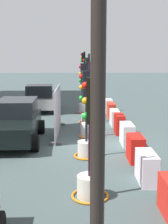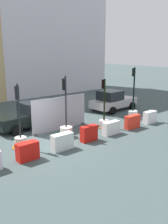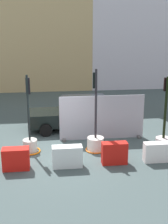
{
  "view_description": "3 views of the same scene",
  "coord_description": "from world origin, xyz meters",
  "px_view_note": "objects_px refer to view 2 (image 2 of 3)",
  "views": [
    {
      "loc": [
        -11.62,
        0.76,
        3.32
      ],
      "look_at": [
        -0.61,
        0.52,
        1.41
      ],
      "focal_mm": 50.1,
      "sensor_mm": 36.0,
      "label": 1
    },
    {
      "loc": [
        -6.73,
        -10.87,
        4.87
      ],
      "look_at": [
        2.89,
        0.49,
        1.18
      ],
      "focal_mm": 40.26,
      "sensor_mm": 36.0,
      "label": 2
    },
    {
      "loc": [
        -0.65,
        -12.1,
        5.33
      ],
      "look_at": [
        0.92,
        0.56,
        1.65
      ],
      "focal_mm": 50.59,
      "sensor_mm": 36.0,
      "label": 3
    }
  ],
  "objects_px": {
    "traffic_light_3": "(66,128)",
    "construction_barrier_6": "(111,128)",
    "construction_barrier_8": "(150,117)",
    "traffic_light_4": "(104,119)",
    "construction_barrier_7": "(132,122)",
    "traffic_light_2": "(20,138)",
    "construction_barrier_3": "(28,151)",
    "car_silver_hatchback": "(113,101)",
    "construction_barrier_4": "(62,142)",
    "traffic_light_5": "(133,111)",
    "car_black_sedan": "(32,115)",
    "construction_barrier_5": "(89,133)"
  },
  "relations": [
    {
      "from": "traffic_light_4",
      "to": "construction_barrier_4",
      "type": "distance_m",
      "value": 4.51
    },
    {
      "from": "traffic_light_2",
      "to": "construction_barrier_6",
      "type": "distance_m",
      "value": 5.27
    },
    {
      "from": "construction_barrier_3",
      "to": "construction_barrier_7",
      "type": "bearing_deg",
      "value": 0.0
    },
    {
      "from": "traffic_light_4",
      "to": "construction_barrier_4",
      "type": "relative_size",
      "value": 2.75
    },
    {
      "from": "construction_barrier_6",
      "to": "car_black_sedan",
      "type": "bearing_deg",
      "value": 123.1
    },
    {
      "from": "traffic_light_4",
      "to": "construction_barrier_5",
      "type": "height_order",
      "value": "traffic_light_4"
    },
    {
      "from": "traffic_light_2",
      "to": "construction_barrier_5",
      "type": "xyz_separation_m",
      "value": [
        3.28,
        -1.56,
        -0.09
      ]
    },
    {
      "from": "traffic_light_2",
      "to": "car_silver_hatchback",
      "type": "bearing_deg",
      "value": 15.55
    },
    {
      "from": "construction_barrier_3",
      "to": "construction_barrier_4",
      "type": "xyz_separation_m",
      "value": [
        1.9,
        -0.02,
        -0.0
      ]
    },
    {
      "from": "traffic_light_5",
      "to": "construction_barrier_7",
      "type": "xyz_separation_m",
      "value": [
        -1.82,
        -1.46,
        -0.17
      ]
    },
    {
      "from": "construction_barrier_3",
      "to": "construction_barrier_5",
      "type": "xyz_separation_m",
      "value": [
        3.74,
        0.03,
        0.02
      ]
    },
    {
      "from": "construction_barrier_6",
      "to": "construction_barrier_7",
      "type": "height_order",
      "value": "construction_barrier_7"
    },
    {
      "from": "traffic_light_2",
      "to": "traffic_light_3",
      "type": "relative_size",
      "value": 0.94
    },
    {
      "from": "construction_barrier_5",
      "to": "traffic_light_5",
      "type": "bearing_deg",
      "value": 14.57
    },
    {
      "from": "traffic_light_3",
      "to": "car_silver_hatchback",
      "type": "bearing_deg",
      "value": 22.6
    },
    {
      "from": "construction_barrier_6",
      "to": "car_silver_hatchback",
      "type": "distance_m",
      "value": 6.27
    },
    {
      "from": "traffic_light_2",
      "to": "construction_barrier_3",
      "type": "xyz_separation_m",
      "value": [
        -0.45,
        -1.6,
        -0.11
      ]
    },
    {
      "from": "traffic_light_4",
      "to": "construction_barrier_8",
      "type": "xyz_separation_m",
      "value": [
        3.03,
        -1.39,
        -0.11
      ]
    },
    {
      "from": "construction_barrier_5",
      "to": "car_black_sedan",
      "type": "bearing_deg",
      "value": 104.06
    },
    {
      "from": "traffic_light_4",
      "to": "car_silver_hatchback",
      "type": "bearing_deg",
      "value": 36.89
    },
    {
      "from": "construction_barrier_4",
      "to": "construction_barrier_7",
      "type": "height_order",
      "value": "construction_barrier_7"
    },
    {
      "from": "traffic_light_4",
      "to": "car_black_sedan",
      "type": "bearing_deg",
      "value": 139.54
    },
    {
      "from": "construction_barrier_3",
      "to": "car_silver_hatchback",
      "type": "distance_m",
      "value": 10.95
    },
    {
      "from": "traffic_light_3",
      "to": "construction_barrier_8",
      "type": "relative_size",
      "value": 3.43
    },
    {
      "from": "traffic_light_3",
      "to": "traffic_light_5",
      "type": "distance_m",
      "value": 6.02
    },
    {
      "from": "traffic_light_2",
      "to": "construction_barrier_6",
      "type": "relative_size",
      "value": 2.89
    },
    {
      "from": "construction_barrier_5",
      "to": "traffic_light_2",
      "type": "bearing_deg",
      "value": 154.54
    },
    {
      "from": "construction_barrier_3",
      "to": "construction_barrier_5",
      "type": "height_order",
      "value": "construction_barrier_5"
    },
    {
      "from": "traffic_light_3",
      "to": "car_silver_hatchback",
      "type": "height_order",
      "value": "traffic_light_3"
    },
    {
      "from": "construction_barrier_5",
      "to": "construction_barrier_4",
      "type": "bearing_deg",
      "value": -178.2
    },
    {
      "from": "traffic_light_5",
      "to": "car_silver_hatchback",
      "type": "distance_m",
      "value": 2.95
    },
    {
      "from": "construction_barrier_4",
      "to": "construction_barrier_7",
      "type": "bearing_deg",
      "value": 0.25
    },
    {
      "from": "car_black_sedan",
      "to": "traffic_light_5",
      "type": "bearing_deg",
      "value": -24.0
    },
    {
      "from": "traffic_light_4",
      "to": "construction_barrier_7",
      "type": "height_order",
      "value": "traffic_light_4"
    },
    {
      "from": "construction_barrier_8",
      "to": "construction_barrier_5",
      "type": "bearing_deg",
      "value": 179.34
    },
    {
      "from": "traffic_light_5",
      "to": "car_black_sedan",
      "type": "height_order",
      "value": "traffic_light_5"
    },
    {
      "from": "traffic_light_3",
      "to": "construction_barrier_8",
      "type": "bearing_deg",
      "value": -13.52
    },
    {
      "from": "traffic_light_3",
      "to": "construction_barrier_6",
      "type": "height_order",
      "value": "traffic_light_3"
    },
    {
      "from": "traffic_light_5",
      "to": "construction_barrier_5",
      "type": "relative_size",
      "value": 3.77
    },
    {
      "from": "traffic_light_5",
      "to": "car_silver_hatchback",
      "type": "height_order",
      "value": "traffic_light_5"
    },
    {
      "from": "traffic_light_2",
      "to": "construction_barrier_6",
      "type": "bearing_deg",
      "value": -17.24
    },
    {
      "from": "traffic_light_2",
      "to": "traffic_light_5",
      "type": "height_order",
      "value": "traffic_light_5"
    },
    {
      "from": "traffic_light_5",
      "to": "construction_barrier_8",
      "type": "distance_m",
      "value": 1.5
    },
    {
      "from": "construction_barrier_7",
      "to": "car_silver_hatchback",
      "type": "height_order",
      "value": "car_silver_hatchback"
    },
    {
      "from": "car_black_sedan",
      "to": "car_silver_hatchback",
      "type": "bearing_deg",
      "value": -0.88
    },
    {
      "from": "construction_barrier_6",
      "to": "traffic_light_3",
      "type": "bearing_deg",
      "value": 148.71
    },
    {
      "from": "traffic_light_5",
      "to": "car_black_sedan",
      "type": "xyz_separation_m",
      "value": [
        -6.58,
        2.93,
        0.22
      ]
    },
    {
      "from": "traffic_light_5",
      "to": "construction_barrier_6",
      "type": "xyz_separation_m",
      "value": [
        -3.74,
        -1.43,
        -0.2
      ]
    },
    {
      "from": "traffic_light_5",
      "to": "traffic_light_4",
      "type": "bearing_deg",
      "value": -178.14
    },
    {
      "from": "traffic_light_5",
      "to": "car_silver_hatchback",
      "type": "bearing_deg",
      "value": 73.15
    }
  ]
}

